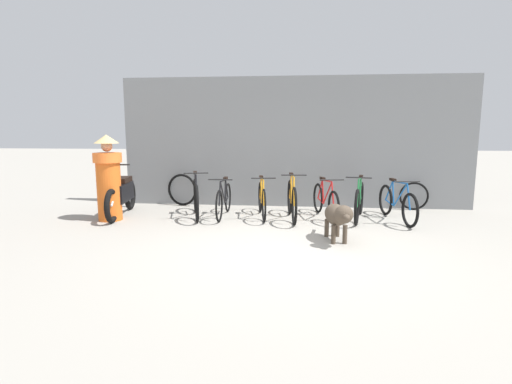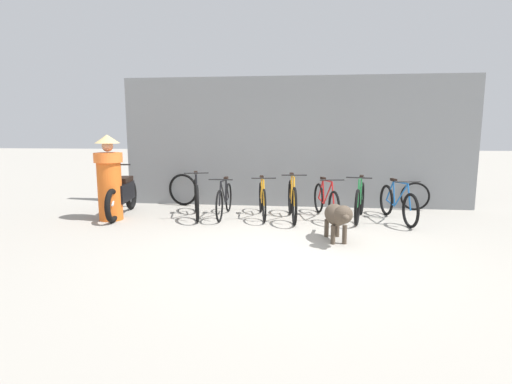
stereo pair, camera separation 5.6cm
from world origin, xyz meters
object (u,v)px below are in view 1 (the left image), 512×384
at_px(bicycle_0, 196,198).
at_px(motorcycle, 121,194).
at_px(bicycle_1, 224,200).
at_px(bicycle_5, 359,201).
at_px(spare_tire_right, 182,190).
at_px(bicycle_2, 262,200).
at_px(person_in_robes, 108,177).
at_px(bicycle_4, 325,201).
at_px(bicycle_6, 397,204).
at_px(stray_dog, 338,216).
at_px(spare_tire_left, 414,196).
at_px(bicycle_3, 292,200).

distance_m(bicycle_0, motorcycle, 1.52).
relative_size(bicycle_0, bicycle_1, 1.01).
xyz_separation_m(bicycle_5, spare_tire_right, (-3.79, 1.04, 0.01)).
bearing_deg(bicycle_0, motorcycle, -104.45).
height_order(bicycle_2, person_in_robes, person_in_robes).
relative_size(bicycle_4, person_in_robes, 1.00).
distance_m(bicycle_6, stray_dog, 2.03).
relative_size(bicycle_0, bicycle_4, 1.00).
relative_size(bicycle_0, bicycle_5, 0.97).
bearing_deg(spare_tire_left, bicycle_2, -162.05).
xyz_separation_m(stray_dog, spare_tire_right, (-3.23, 2.66, -0.05)).
bearing_deg(bicycle_2, person_in_robes, -88.26).
height_order(bicycle_0, motorcycle, motorcycle).
xyz_separation_m(bicycle_3, stray_dog, (0.72, -1.51, 0.04)).
height_order(bicycle_4, bicycle_5, bicycle_5).
bearing_deg(bicycle_0, stray_dog, 43.37).
distance_m(spare_tire_left, spare_tire_right, 5.10).
xyz_separation_m(bicycle_1, spare_tire_left, (3.94, 1.07, -0.03)).
relative_size(bicycle_5, stray_dog, 1.38).
relative_size(bicycle_1, bicycle_4, 0.98).
distance_m(bicycle_1, person_in_robes, 2.23).
distance_m(bicycle_2, bicycle_4, 1.24).
distance_m(bicycle_2, spare_tire_right, 2.17).
distance_m(bicycle_0, bicycle_3, 1.89).
bearing_deg(bicycle_3, bicycle_4, 99.99).
xyz_separation_m(bicycle_1, bicycle_6, (3.33, -0.02, -0.00)).
distance_m(person_in_robes, spare_tire_right, 1.91).
bearing_deg(bicycle_1, spare_tire_left, 104.76).
bearing_deg(bicycle_2, spare_tire_left, 98.29).
bearing_deg(bicycle_1, person_in_robes, -76.10).
bearing_deg(bicycle_6, bicycle_3, -98.31).
relative_size(bicycle_0, bicycle_6, 0.96).
height_order(bicycle_4, stray_dog, bicycle_4).
relative_size(bicycle_6, spare_tire_right, 2.31).
xyz_separation_m(bicycle_2, person_in_robes, (-2.86, -0.58, 0.48)).
bearing_deg(bicycle_3, motorcycle, -95.27).
xyz_separation_m(bicycle_0, bicycle_4, (2.54, 0.17, -0.04)).
xyz_separation_m(motorcycle, person_in_robes, (-0.05, -0.40, 0.39)).
distance_m(bicycle_6, spare_tire_right, 4.61).
relative_size(bicycle_4, spare_tire_left, 2.65).
bearing_deg(bicycle_3, bicycle_0, -96.28).
bearing_deg(spare_tire_right, person_in_robes, -120.70).
xyz_separation_m(bicycle_0, bicycle_6, (3.87, 0.06, -0.04)).
relative_size(bicycle_0, stray_dog, 1.34).
height_order(bicycle_3, bicycle_4, bicycle_3).
relative_size(stray_dog, spare_tire_right, 1.65).
height_order(bicycle_0, bicycle_1, bicycle_0).
xyz_separation_m(bicycle_5, spare_tire_left, (1.31, 1.05, -0.05)).
bearing_deg(bicycle_6, spare_tire_left, 140.30).
distance_m(bicycle_3, stray_dog, 1.67).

